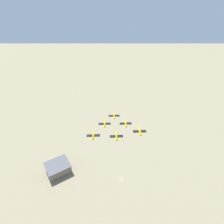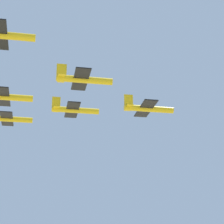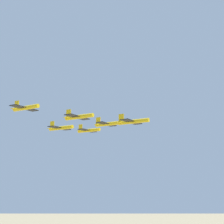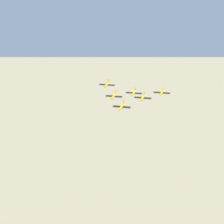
{
  "view_description": "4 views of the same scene",
  "coord_description": "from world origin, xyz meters",
  "px_view_note": "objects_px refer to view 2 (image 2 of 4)",
  "views": [
    {
      "loc": [
        87.78,
        113.86,
        187.5
      ],
      "look_at": [
        26.55,
        19.51,
        118.45
      ],
      "focal_mm": 28.0,
      "sensor_mm": 36.0,
      "label": 1
    },
    {
      "loc": [
        -20.49,
        74.38,
        92.18
      ],
      "look_at": [
        33.11,
        28.86,
        118.7
      ],
      "focal_mm": 70.0,
      "sensor_mm": 36.0,
      "label": 2
    },
    {
      "loc": [
        -49.5,
        28.61,
        104.31
      ],
      "look_at": [
        33.12,
        30.31,
        122.45
      ],
      "focal_mm": 50.0,
      "sensor_mm": 36.0,
      "label": 3
    },
    {
      "loc": [
        -21.12,
        -154.92,
        174.01
      ],
      "look_at": [
        23.09,
        21.55,
        117.97
      ],
      "focal_mm": 70.0,
      "sensor_mm": 36.0,
      "label": 4
    }
  ],
  "objects_px": {
    "jet_0": "(147,108)",
    "jet_3": "(8,119)",
    "jet_4": "(4,97)",
    "jet_2": "(82,79)",
    "jet_1": "(73,110)",
    "jet_5": "(1,35)"
  },
  "relations": [
    {
      "from": "jet_0",
      "to": "jet_3",
      "type": "distance_m",
      "value": 27.63
    },
    {
      "from": "jet_3",
      "to": "jet_4",
      "type": "xyz_separation_m",
      "value": [
        -12.1,
        7.02,
        -1.15
      ]
    },
    {
      "from": "jet_2",
      "to": "jet_4",
      "type": "bearing_deg",
      "value": -120.47
    },
    {
      "from": "jet_1",
      "to": "jet_3",
      "type": "xyz_separation_m",
      "value": [
        12.01,
        6.77,
        -0.01
      ]
    },
    {
      "from": "jet_4",
      "to": "jet_5",
      "type": "bearing_deg",
      "value": 0.0
    },
    {
      "from": "jet_1",
      "to": "jet_5",
      "type": "xyz_separation_m",
      "value": [
        -12.18,
        20.81,
        2.1
      ]
    },
    {
      "from": "jet_1",
      "to": "jet_5",
      "type": "distance_m",
      "value": 24.2
    },
    {
      "from": "jet_3",
      "to": "jet_5",
      "type": "bearing_deg",
      "value": 0.0
    },
    {
      "from": "jet_1",
      "to": "jet_4",
      "type": "relative_size",
      "value": 1.0
    },
    {
      "from": "jet_1",
      "to": "jet_5",
      "type": "relative_size",
      "value": 1.0
    },
    {
      "from": "jet_0",
      "to": "jet_4",
      "type": "distance_m",
      "value": 23.78
    },
    {
      "from": "jet_5",
      "to": "jet_1",
      "type": "bearing_deg",
      "value": 150.46
    },
    {
      "from": "jet_0",
      "to": "jet_4",
      "type": "height_order",
      "value": "jet_4"
    },
    {
      "from": "jet_4",
      "to": "jet_1",
      "type": "bearing_deg",
      "value": 120.47
    },
    {
      "from": "jet_0",
      "to": "jet_4",
      "type": "xyz_separation_m",
      "value": [
        11.93,
        20.56,
        0.42
      ]
    },
    {
      "from": "jet_0",
      "to": "jet_5",
      "type": "bearing_deg",
      "value": -59.53
    },
    {
      "from": "jet_1",
      "to": "jet_2",
      "type": "xyz_separation_m",
      "value": [
        -12.1,
        7.02,
        -0.31
      ]
    },
    {
      "from": "jet_5",
      "to": "jet_0",
      "type": "bearing_deg",
      "value": 120.47
    },
    {
      "from": "jet_1",
      "to": "jet_2",
      "type": "distance_m",
      "value": 13.99
    },
    {
      "from": "jet_1",
      "to": "jet_4",
      "type": "height_order",
      "value": "jet_1"
    },
    {
      "from": "jet_1",
      "to": "jet_5",
      "type": "bearing_deg",
      "value": -29.54
    },
    {
      "from": "jet_0",
      "to": "jet_3",
      "type": "bearing_deg",
      "value": -120.47
    }
  ]
}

